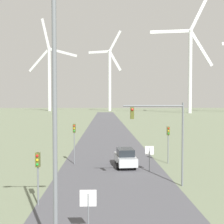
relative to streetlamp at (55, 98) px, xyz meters
The scene contains 12 objects.
road_surface 40.46m from the streetlamp, 86.25° to the left, with size 10.00×240.00×0.01m.
streetlamp is the anchor object (origin of this frame).
stop_sign_near 5.66m from the streetlamp, 62.35° to the left, with size 0.81×0.07×2.29m.
stop_sign_far 16.03m from the streetlamp, 66.17° to the left, with size 0.81×0.07×2.40m.
traffic_light_post_near_left 7.78m from the streetlamp, 110.08° to the left, with size 0.28×0.33×3.34m.
traffic_light_post_near_right 19.52m from the streetlamp, 63.02° to the left, with size 0.28×0.34×3.93m.
traffic_light_post_mid_left 17.46m from the streetlamp, 94.04° to the left, with size 0.28×0.34×4.23m.
traffic_light_mast_overhead 11.75m from the streetlamp, 56.31° to the left, with size 4.67×0.35×6.47m.
car_approaching 17.46m from the streetlamp, 75.74° to the left, with size 2.12×4.23×1.83m.
wind_turbine_left 191.79m from the streetlamp, 101.79° to the left, with size 38.11×12.76×68.88m.
wind_turbine_center 188.38m from the streetlamp, 88.15° to the left, with size 24.90×8.70×59.64m.
wind_turbine_right 155.92m from the streetlamp, 69.87° to the left, with size 38.76×3.57×71.13m.
Camera 1 is at (-0.68, -2.08, 6.50)m, focal length 42.00 mm.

